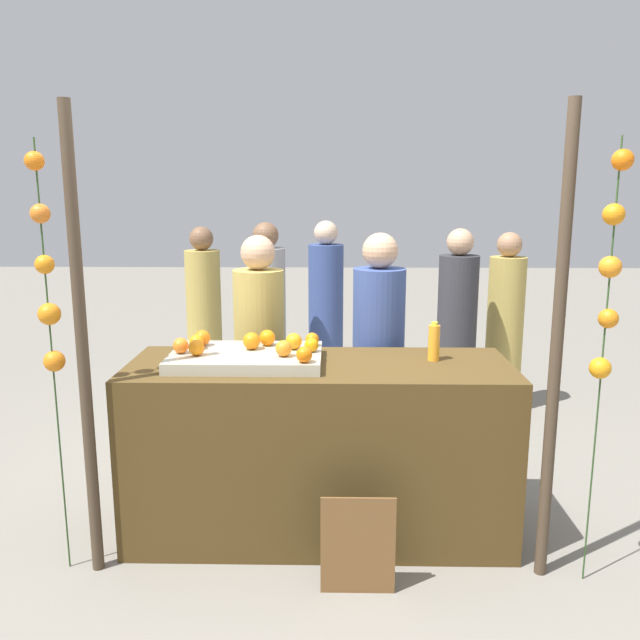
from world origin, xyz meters
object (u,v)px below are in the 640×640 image
orange_0 (312,339)px  vendor_left (260,369)px  chalkboard_sign (358,546)px  orange_1 (196,342)px  stall_counter (319,448)px  juice_bottle (434,342)px  vendor_right (378,370)px

orange_0 → vendor_left: size_ratio=0.05×
chalkboard_sign → orange_1: bearing=143.5°
orange_1 → orange_0: bearing=7.7°
stall_counter → juice_bottle: size_ratio=9.63×
orange_1 → vendor_right: bearing=28.2°
stall_counter → chalkboard_sign: stall_counter is taller
orange_0 → chalkboard_sign: 1.09m
orange_1 → vendor_left: size_ratio=0.05×
chalkboard_sign → vendor_left: 1.41m
stall_counter → chalkboard_sign: size_ratio=4.13×
juice_bottle → vendor_right: size_ratio=0.13×
stall_counter → orange_0: orange_0 is taller
stall_counter → vendor_left: 0.78m
juice_bottle → chalkboard_sign: size_ratio=0.43×
orange_1 → juice_bottle: size_ratio=0.37×
orange_0 → vendor_right: size_ratio=0.05×
vendor_left → stall_counter: bearing=-58.8°
juice_bottle → chalkboard_sign: bearing=-123.0°
stall_counter → orange_1: orange_1 is taller
chalkboard_sign → orange_0: bearing=108.0°
juice_bottle → vendor_left: (-0.98, 0.56, -0.31)m
stall_counter → orange_1: bearing=175.3°
juice_bottle → chalkboard_sign: 1.11m
orange_0 → vendor_right: (0.39, 0.45, -0.30)m
juice_bottle → orange_0: bearing=174.7°
orange_1 → juice_bottle: juice_bottle is taller
vendor_right → chalkboard_sign: bearing=-98.0°
orange_0 → orange_1: size_ratio=0.94×
vendor_right → vendor_left: bearing=176.5°
stall_counter → chalkboard_sign: bearing=-71.7°
juice_bottle → vendor_left: vendor_left is taller
juice_bottle → vendor_right: vendor_right is taller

